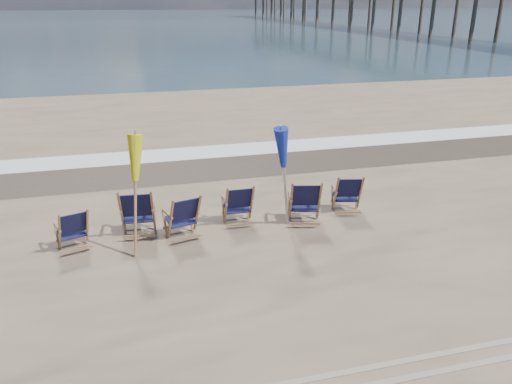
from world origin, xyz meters
TOP-DOWN VIEW (x-y plane):
  - ocean at (0.00, 128.00)m, footprint 400.00×400.00m
  - surf_foam at (0.00, 8.30)m, footprint 200.00×1.40m
  - wet_sand_strip at (0.00, 6.80)m, footprint 200.00×2.60m
  - beach_chair_0 at (-3.34, 2.31)m, footprint 0.76×0.81m
  - beach_chair_1 at (-2.07, 2.49)m, footprint 0.78×0.86m
  - beach_chair_2 at (-1.20, 2.26)m, footprint 0.80×0.86m
  - beach_chair_3 at (0.00, 2.56)m, footprint 0.64×0.72m
  - beach_chair_4 at (1.38, 2.15)m, footprint 0.85×0.92m
  - beach_chair_5 at (2.50, 2.49)m, footprint 0.77×0.83m
  - umbrella_yellow at (-2.40, 1.92)m, footprint 0.30×0.30m
  - umbrella_blue at (0.63, 2.24)m, footprint 0.30×0.30m

SIDE VIEW (x-z plane):
  - ocean at x=0.00m, z-range 0.00..0.00m
  - wet_sand_strip at x=0.00m, z-range 0.00..0.00m
  - surf_foam at x=0.00m, z-range 0.00..0.01m
  - beach_chair_0 at x=-3.34m, z-range 0.00..0.92m
  - beach_chair_5 at x=2.50m, z-range 0.00..0.98m
  - beach_chair_3 at x=0.00m, z-range 0.00..0.98m
  - beach_chair_2 at x=-1.20m, z-range 0.00..1.01m
  - beach_chair_4 at x=1.38m, z-range 0.00..1.07m
  - beach_chair_1 at x=-2.07m, z-range 0.00..1.11m
  - umbrella_blue at x=0.63m, z-range 0.60..2.87m
  - umbrella_yellow at x=-2.40m, z-range 0.61..2.90m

